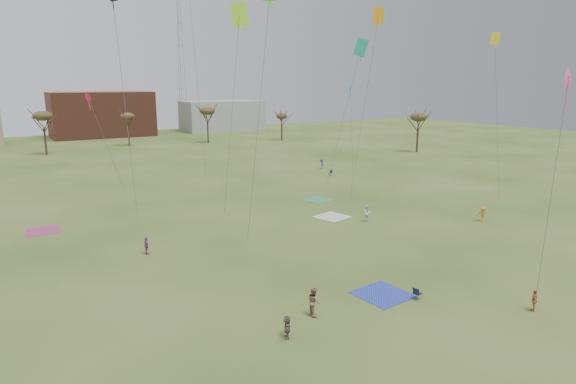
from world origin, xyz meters
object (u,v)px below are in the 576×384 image
camp_chair_right (330,174)px  radio_tower (181,66)px  spectator_fore_a (534,300)px  camp_chair_center (417,296)px

camp_chair_right → radio_tower: size_ratio=0.02×
spectator_fore_a → radio_tower: size_ratio=0.04×
spectator_fore_a → camp_chair_center: (-5.17, 5.14, -0.47)m
camp_chair_center → radio_tower: 129.52m
spectator_fore_a → camp_chair_right: bearing=-134.7°
spectator_fore_a → camp_chair_right: (16.21, 44.91, -0.47)m
camp_chair_right → radio_tower: bearing=158.9°
spectator_fore_a → camp_chair_center: spectator_fore_a is taller
camp_chair_center → camp_chair_right: size_ratio=1.00×
camp_chair_right → radio_tower: radio_tower is taller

